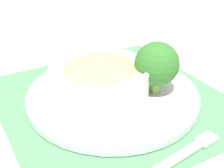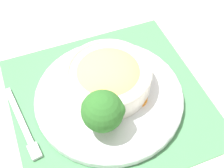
{
  "view_description": "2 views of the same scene",
  "coord_description": "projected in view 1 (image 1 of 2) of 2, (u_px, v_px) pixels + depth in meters",
  "views": [
    {
      "loc": [
        0.43,
        -0.23,
        0.31
      ],
      "look_at": [
        -0.0,
        -0.0,
        0.04
      ],
      "focal_mm": 50.0,
      "sensor_mm": 36.0,
      "label": 1
    },
    {
      "loc": [
        0.12,
        0.36,
        0.55
      ],
      "look_at": [
        -0.01,
        -0.0,
        0.05
      ],
      "focal_mm": 50.0,
      "sensor_mm": 36.0,
      "label": 2
    }
  ],
  "objects": [
    {
      "name": "ground_plane",
      "position": [
        113.0,
        101.0,
        0.58
      ],
      "size": [
        4.0,
        4.0,
        0.0
      ],
      "primitive_type": "plane",
      "color": "beige"
    },
    {
      "name": "placemat",
      "position": [
        113.0,
        100.0,
        0.57
      ],
      "size": [
        0.41,
        0.4,
        0.0
      ],
      "color": "#4C8C59",
      "rests_on": "ground_plane"
    },
    {
      "name": "plate",
      "position": [
        113.0,
        94.0,
        0.57
      ],
      "size": [
        0.31,
        0.31,
        0.02
      ],
      "color": "silver",
      "rests_on": "placemat"
    },
    {
      "name": "bowl",
      "position": [
        100.0,
        77.0,
        0.55
      ],
      "size": [
        0.18,
        0.18,
        0.06
      ],
      "color": "silver",
      "rests_on": "plate"
    },
    {
      "name": "broccoli_floret",
      "position": [
        157.0,
        64.0,
        0.54
      ],
      "size": [
        0.08,
        0.08,
        0.09
      ],
      "color": "#84AD5B",
      "rests_on": "plate"
    },
    {
      "name": "carrot_slice_near",
      "position": [
        114.0,
        75.0,
        0.61
      ],
      "size": [
        0.05,
        0.05,
        0.01
      ],
      "color": "orange",
      "rests_on": "plate"
    },
    {
      "name": "carrot_slice_middle",
      "position": [
        105.0,
        76.0,
        0.61
      ],
      "size": [
        0.05,
        0.05,
        0.01
      ],
      "color": "orange",
      "rests_on": "plate"
    },
    {
      "name": "fork",
      "position": [
        182.0,
        155.0,
        0.44
      ],
      "size": [
        0.05,
        0.18,
        0.01
      ],
      "rotation": [
        0.0,
        0.0,
        0.17
      ],
      "color": "silver",
      "rests_on": "placemat"
    }
  ]
}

